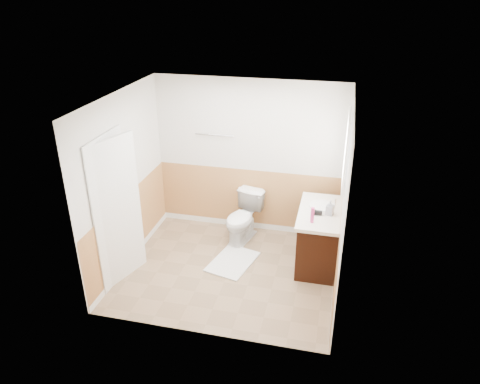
% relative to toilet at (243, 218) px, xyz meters
% --- Properties ---
extents(floor, '(3.00, 3.00, 0.00)m').
position_rel_toilet_xyz_m(floor, '(0.00, -0.88, -0.39)').
color(floor, '#8C7051').
rests_on(floor, ground).
extents(ceiling, '(3.00, 3.00, 0.00)m').
position_rel_toilet_xyz_m(ceiling, '(0.00, -0.88, 2.11)').
color(ceiling, white).
rests_on(ceiling, floor).
extents(wall_back, '(3.00, 0.00, 3.00)m').
position_rel_toilet_xyz_m(wall_back, '(0.00, 0.42, 0.86)').
color(wall_back, silver).
rests_on(wall_back, floor).
extents(wall_front, '(3.00, 0.00, 3.00)m').
position_rel_toilet_xyz_m(wall_front, '(0.00, -2.18, 0.86)').
color(wall_front, silver).
rests_on(wall_front, floor).
extents(wall_left, '(0.00, 3.00, 3.00)m').
position_rel_toilet_xyz_m(wall_left, '(-1.50, -0.88, 0.86)').
color(wall_left, silver).
rests_on(wall_left, floor).
extents(wall_right, '(0.00, 3.00, 3.00)m').
position_rel_toilet_xyz_m(wall_right, '(1.50, -0.88, 0.86)').
color(wall_right, silver).
rests_on(wall_right, floor).
extents(wainscot_back, '(3.00, 0.00, 3.00)m').
position_rel_toilet_xyz_m(wainscot_back, '(0.00, 0.41, 0.11)').
color(wainscot_back, tan).
rests_on(wainscot_back, floor).
extents(wainscot_front, '(3.00, 0.00, 3.00)m').
position_rel_toilet_xyz_m(wainscot_front, '(0.00, -2.17, 0.11)').
color(wainscot_front, tan).
rests_on(wainscot_front, floor).
extents(wainscot_left, '(0.00, 2.60, 2.60)m').
position_rel_toilet_xyz_m(wainscot_left, '(-1.49, -0.88, 0.11)').
color(wainscot_left, tan).
rests_on(wainscot_left, floor).
extents(wainscot_right, '(0.00, 2.60, 2.60)m').
position_rel_toilet_xyz_m(wainscot_right, '(1.49, -0.88, 0.11)').
color(wainscot_right, tan).
rests_on(wainscot_right, floor).
extents(toilet, '(0.61, 0.84, 0.78)m').
position_rel_toilet_xyz_m(toilet, '(0.00, 0.00, 0.00)').
color(toilet, white).
rests_on(toilet, floor).
extents(bath_mat, '(0.73, 0.91, 0.02)m').
position_rel_toilet_xyz_m(bath_mat, '(0.00, -0.67, -0.38)').
color(bath_mat, white).
rests_on(bath_mat, floor).
extents(vanity_cabinet, '(0.55, 1.10, 0.80)m').
position_rel_toilet_xyz_m(vanity_cabinet, '(1.22, -0.37, 0.01)').
color(vanity_cabinet, black).
rests_on(vanity_cabinet, floor).
extents(vanity_knob_left, '(0.03, 0.03, 0.03)m').
position_rel_toilet_xyz_m(vanity_knob_left, '(0.92, -0.47, 0.16)').
color(vanity_knob_left, silver).
rests_on(vanity_knob_left, vanity_cabinet).
extents(vanity_knob_right, '(0.03, 0.03, 0.03)m').
position_rel_toilet_xyz_m(vanity_knob_right, '(0.92, -0.27, 0.16)').
color(vanity_knob_right, '#BBBBC2').
rests_on(vanity_knob_right, vanity_cabinet).
extents(countertop, '(0.60, 1.15, 0.05)m').
position_rel_toilet_xyz_m(countertop, '(1.21, -0.37, 0.44)').
color(countertop, white).
rests_on(countertop, vanity_cabinet).
extents(sink_basin, '(0.36, 0.36, 0.02)m').
position_rel_toilet_xyz_m(sink_basin, '(1.22, -0.22, 0.47)').
color(sink_basin, white).
rests_on(sink_basin, countertop).
extents(faucet, '(0.02, 0.02, 0.14)m').
position_rel_toilet_xyz_m(faucet, '(1.40, -0.22, 0.53)').
color(faucet, silver).
rests_on(faucet, countertop).
extents(lotion_bottle, '(0.05, 0.05, 0.22)m').
position_rel_toilet_xyz_m(lotion_bottle, '(1.12, -0.72, 0.57)').
color(lotion_bottle, '#CD3580').
rests_on(lotion_bottle, countertop).
extents(soap_dispenser, '(0.12, 0.12, 0.21)m').
position_rel_toilet_xyz_m(soap_dispenser, '(1.34, -0.44, 0.57)').
color(soap_dispenser, '#8D929F').
rests_on(soap_dispenser, countertop).
extents(hair_dryer_body, '(0.14, 0.07, 0.07)m').
position_rel_toilet_xyz_m(hair_dryer_body, '(1.17, -0.49, 0.50)').
color(hair_dryer_body, black).
rests_on(hair_dryer_body, countertop).
extents(hair_dryer_handle, '(0.03, 0.03, 0.07)m').
position_rel_toilet_xyz_m(hair_dryer_handle, '(1.14, -0.42, 0.47)').
color(hair_dryer_handle, black).
rests_on(hair_dryer_handle, countertop).
extents(mirror_panel, '(0.02, 0.35, 0.90)m').
position_rel_toilet_xyz_m(mirror_panel, '(1.48, 0.22, 1.16)').
color(mirror_panel, silver).
rests_on(mirror_panel, wall_right).
extents(window_frame, '(0.04, 0.80, 1.00)m').
position_rel_toilet_xyz_m(window_frame, '(1.47, -0.29, 1.36)').
color(window_frame, white).
rests_on(window_frame, wall_right).
extents(window_glass, '(0.01, 0.70, 0.90)m').
position_rel_toilet_xyz_m(window_glass, '(1.49, -0.29, 1.36)').
color(window_glass, white).
rests_on(window_glass, wall_right).
extents(door, '(0.29, 0.78, 2.04)m').
position_rel_toilet_xyz_m(door, '(-1.40, -1.33, 0.63)').
color(door, white).
rests_on(door, wall_left).
extents(door_frame, '(0.02, 0.92, 2.10)m').
position_rel_toilet_xyz_m(door_frame, '(-1.47, -1.33, 0.64)').
color(door_frame, white).
rests_on(door_frame, wall_left).
extents(door_knob, '(0.06, 0.06, 0.06)m').
position_rel_toilet_xyz_m(door_knob, '(-1.34, -1.00, 0.56)').
color(door_knob, silver).
rests_on(door_knob, door).
extents(towel_bar, '(0.62, 0.02, 0.02)m').
position_rel_toilet_xyz_m(towel_bar, '(-0.55, 0.37, 1.21)').
color(towel_bar, silver).
rests_on(towel_bar, wall_back).
extents(tp_holder_bar, '(0.14, 0.02, 0.02)m').
position_rel_toilet_xyz_m(tp_holder_bar, '(-0.10, 0.35, 0.31)').
color(tp_holder_bar, silver).
rests_on(tp_holder_bar, wall_back).
extents(tp_roll, '(0.10, 0.11, 0.11)m').
position_rel_toilet_xyz_m(tp_roll, '(-0.10, 0.35, 0.31)').
color(tp_roll, white).
rests_on(tp_roll, tp_holder_bar).
extents(tp_sheet, '(0.10, 0.01, 0.16)m').
position_rel_toilet_xyz_m(tp_sheet, '(-0.10, 0.35, 0.20)').
color(tp_sheet, white).
rests_on(tp_sheet, tp_roll).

